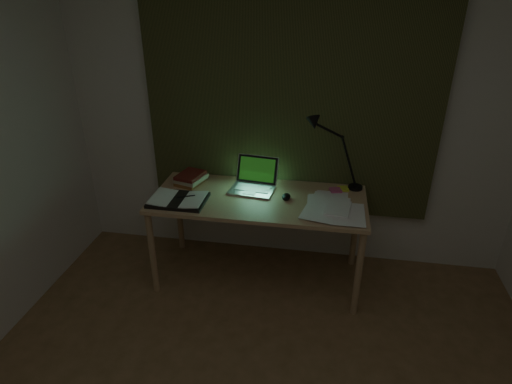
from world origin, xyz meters
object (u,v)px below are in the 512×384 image
open_textbook (178,199)px  desk_lamp (359,153)px  laptop (252,177)px  book_stack (190,178)px  loose_papers (330,207)px  desk (259,239)px

open_textbook → desk_lamp: bearing=19.2°
laptop → desk_lamp: 0.81m
book_stack → loose_papers: book_stack is taller
desk → laptop: 0.49m
desk_lamp → open_textbook: bearing=-157.2°
open_textbook → laptop: bearing=27.8°
loose_papers → desk_lamp: size_ratio=0.68×
open_textbook → desk: bearing=16.1°
book_stack → laptop: bearing=-6.5°
desk → desk_lamp: desk_lamp is taller
desk → laptop: laptop is taller
desk → desk_lamp: 1.00m
book_stack → loose_papers: bearing=-12.2°
open_textbook → desk_lamp: size_ratio=0.69×
desk → laptop: bearing=125.3°
loose_papers → desk_lamp: bearing=62.0°
desk → loose_papers: (0.52, -0.08, 0.37)m
laptop → open_textbook: 0.56m
open_textbook → book_stack: 0.31m
laptop → book_stack: (-0.50, 0.06, -0.07)m
loose_papers → desk_lamp: (0.19, 0.35, 0.28)m
desk → laptop: size_ratio=4.30×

